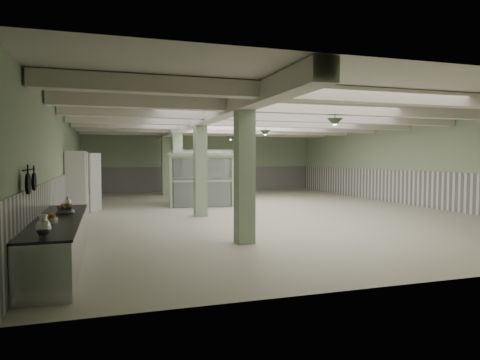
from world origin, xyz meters
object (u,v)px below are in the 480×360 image
object	(u,v)px
guard_booth	(200,169)
filing_cabinet	(234,187)
prep_counter	(59,242)
walkin_cooler	(78,182)

from	to	relation	value
guard_booth	filing_cabinet	xyz separation A→B (m)	(1.69, 0.45, -0.87)
guard_booth	prep_counter	bearing A→B (deg)	-108.94
prep_counter	filing_cabinet	size ratio (longest dim) A/B	3.39
walkin_cooler	filing_cabinet	xyz separation A→B (m)	(6.59, 2.21, -0.48)
walkin_cooler	prep_counter	bearing A→B (deg)	-89.38
prep_counter	filing_cabinet	xyz separation A→B (m)	(6.51, 10.04, 0.24)
guard_booth	filing_cabinet	distance (m)	1.96
filing_cabinet	prep_counter	bearing A→B (deg)	-114.93
prep_counter	filing_cabinet	bearing A→B (deg)	57.06
prep_counter	walkin_cooler	xyz separation A→B (m)	(-0.08, 7.82, 0.72)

